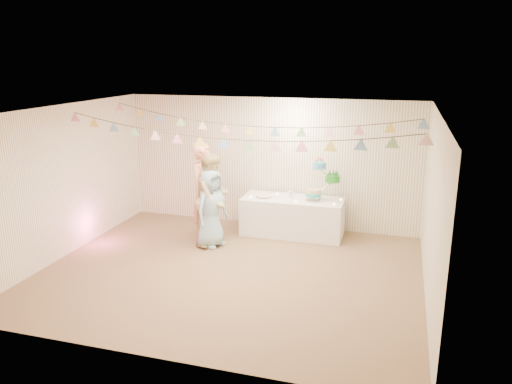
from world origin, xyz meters
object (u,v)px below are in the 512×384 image
(cake_stand, at_px, (322,180))
(person_child, at_px, (211,208))
(person_adult_a, at_px, (205,191))
(table, at_px, (292,216))
(person_adult_b, at_px, (214,199))

(cake_stand, distance_m, person_child, 2.16)
(cake_stand, distance_m, person_adult_a, 2.22)
(table, distance_m, person_child, 1.67)
(person_adult_b, height_order, person_child, person_adult_b)
(person_adult_b, relative_size, person_child, 1.19)
(cake_stand, bearing_deg, person_child, -150.10)
(table, relative_size, person_adult_b, 1.14)
(person_adult_b, distance_m, person_child, 0.19)
(cake_stand, bearing_deg, table, -174.81)
(cake_stand, height_order, person_adult_b, person_adult_b)
(table, bearing_deg, person_child, -141.98)
(cake_stand, distance_m, person_adult_b, 2.08)
(person_adult_b, xyz_separation_m, person_child, (0.00, -0.13, -0.13))
(table, distance_m, cake_stand, 0.95)
(person_child, bearing_deg, cake_stand, -37.95)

